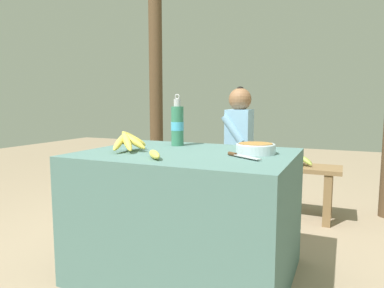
{
  "coord_description": "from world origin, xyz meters",
  "views": [
    {
      "loc": [
        0.79,
        -1.71,
        0.97
      ],
      "look_at": [
        0.01,
        0.05,
        0.74
      ],
      "focal_mm": 32.0,
      "sensor_mm": 36.0,
      "label": 1
    }
  ],
  "objects_px": {
    "water_bottle": "(177,125)",
    "support_post_near": "(156,86)",
    "knife": "(239,155)",
    "banana_bunch_green": "(302,159)",
    "serving_bowl": "(256,148)",
    "banana_bunch_ripe": "(129,141)",
    "wooden_bench": "(248,170)",
    "loose_banana_front": "(154,154)",
    "seated_vendor": "(234,139)"
  },
  "relations": [
    {
      "from": "support_post_near",
      "to": "knife",
      "type": "bearing_deg",
      "value": -49.1
    },
    {
      "from": "serving_bowl",
      "to": "water_bottle",
      "type": "xyz_separation_m",
      "value": [
        -0.54,
        0.14,
        0.1
      ]
    },
    {
      "from": "loose_banana_front",
      "to": "knife",
      "type": "height_order",
      "value": "loose_banana_front"
    },
    {
      "from": "serving_bowl",
      "to": "seated_vendor",
      "type": "height_order",
      "value": "seated_vendor"
    },
    {
      "from": "loose_banana_front",
      "to": "wooden_bench",
      "type": "distance_m",
      "value": 1.55
    },
    {
      "from": "wooden_bench",
      "to": "seated_vendor",
      "type": "relative_size",
      "value": 1.38
    },
    {
      "from": "wooden_bench",
      "to": "knife",
      "type": "bearing_deg",
      "value": -77.35
    },
    {
      "from": "banana_bunch_green",
      "to": "wooden_bench",
      "type": "bearing_deg",
      "value": 179.57
    },
    {
      "from": "knife",
      "to": "banana_bunch_green",
      "type": "distance_m",
      "value": 1.32
    },
    {
      "from": "loose_banana_front",
      "to": "wooden_bench",
      "type": "bearing_deg",
      "value": 87.09
    },
    {
      "from": "knife",
      "to": "seated_vendor",
      "type": "xyz_separation_m",
      "value": [
        -0.42,
        1.27,
        -0.06
      ]
    },
    {
      "from": "knife",
      "to": "loose_banana_front",
      "type": "bearing_deg",
      "value": -117.04
    },
    {
      "from": "serving_bowl",
      "to": "loose_banana_front",
      "type": "height_order",
      "value": "serving_bowl"
    },
    {
      "from": "banana_bunch_ripe",
      "to": "serving_bowl",
      "type": "distance_m",
      "value": 0.7
    },
    {
      "from": "serving_bowl",
      "to": "loose_banana_front",
      "type": "distance_m",
      "value": 0.55
    },
    {
      "from": "banana_bunch_green",
      "to": "seated_vendor",
      "type": "bearing_deg",
      "value": -176.69
    },
    {
      "from": "water_bottle",
      "to": "support_post_near",
      "type": "height_order",
      "value": "support_post_near"
    },
    {
      "from": "knife",
      "to": "banana_bunch_green",
      "type": "xyz_separation_m",
      "value": [
        0.16,
        1.3,
        -0.2
      ]
    },
    {
      "from": "loose_banana_front",
      "to": "support_post_near",
      "type": "distance_m",
      "value": 2.19
    },
    {
      "from": "water_bottle",
      "to": "wooden_bench",
      "type": "relative_size",
      "value": 0.21
    },
    {
      "from": "wooden_bench",
      "to": "support_post_near",
      "type": "bearing_deg",
      "value": 162.86
    },
    {
      "from": "seated_vendor",
      "to": "serving_bowl",
      "type": "bearing_deg",
      "value": 106.83
    },
    {
      "from": "loose_banana_front",
      "to": "seated_vendor",
      "type": "xyz_separation_m",
      "value": [
        -0.05,
        1.47,
        -0.07
      ]
    },
    {
      "from": "banana_bunch_green",
      "to": "knife",
      "type": "bearing_deg",
      "value": -97.07
    },
    {
      "from": "banana_bunch_ripe",
      "to": "wooden_bench",
      "type": "xyz_separation_m",
      "value": [
        0.34,
        1.34,
        -0.39
      ]
    },
    {
      "from": "water_bottle",
      "to": "loose_banana_front",
      "type": "relative_size",
      "value": 2.0
    },
    {
      "from": "support_post_near",
      "to": "water_bottle",
      "type": "bearing_deg",
      "value": -55.28
    },
    {
      "from": "banana_bunch_ripe",
      "to": "serving_bowl",
      "type": "xyz_separation_m",
      "value": [
        0.67,
        0.2,
        -0.03
      ]
    },
    {
      "from": "banana_bunch_ripe",
      "to": "seated_vendor",
      "type": "bearing_deg",
      "value": 80.7
    },
    {
      "from": "water_bottle",
      "to": "seated_vendor",
      "type": "distance_m",
      "value": 0.98
    },
    {
      "from": "banana_bunch_ripe",
      "to": "loose_banana_front",
      "type": "xyz_separation_m",
      "value": [
        0.26,
        -0.16,
        -0.04
      ]
    },
    {
      "from": "water_bottle",
      "to": "loose_banana_front",
      "type": "xyz_separation_m",
      "value": [
        0.13,
        -0.51,
        -0.11
      ]
    },
    {
      "from": "water_bottle",
      "to": "banana_bunch_green",
      "type": "distance_m",
      "value": 1.24
    },
    {
      "from": "loose_banana_front",
      "to": "banana_bunch_green",
      "type": "distance_m",
      "value": 1.61
    },
    {
      "from": "wooden_bench",
      "to": "loose_banana_front",
      "type": "bearing_deg",
      "value": -92.91
    },
    {
      "from": "banana_bunch_ripe",
      "to": "wooden_bench",
      "type": "relative_size",
      "value": 0.2
    },
    {
      "from": "support_post_near",
      "to": "serving_bowl",
      "type": "bearing_deg",
      "value": -45.32
    },
    {
      "from": "seated_vendor",
      "to": "support_post_near",
      "type": "height_order",
      "value": "support_post_near"
    },
    {
      "from": "knife",
      "to": "serving_bowl",
      "type": "bearing_deg",
      "value": 108.38
    },
    {
      "from": "knife",
      "to": "seated_vendor",
      "type": "height_order",
      "value": "seated_vendor"
    },
    {
      "from": "water_bottle",
      "to": "support_post_near",
      "type": "relative_size",
      "value": 0.14
    },
    {
      "from": "knife",
      "to": "banana_bunch_green",
      "type": "relative_size",
      "value": 0.76
    },
    {
      "from": "water_bottle",
      "to": "banana_bunch_green",
      "type": "bearing_deg",
      "value": 56.46
    },
    {
      "from": "seated_vendor",
      "to": "banana_bunch_ripe",
      "type": "bearing_deg",
      "value": 74.92
    },
    {
      "from": "water_bottle",
      "to": "banana_bunch_green",
      "type": "relative_size",
      "value": 1.24
    },
    {
      "from": "serving_bowl",
      "to": "knife",
      "type": "height_order",
      "value": "serving_bowl"
    },
    {
      "from": "wooden_bench",
      "to": "banana_bunch_green",
      "type": "height_order",
      "value": "banana_bunch_green"
    },
    {
      "from": "wooden_bench",
      "to": "support_post_near",
      "type": "distance_m",
      "value": 1.43
    },
    {
      "from": "support_post_near",
      "to": "loose_banana_front",
      "type": "bearing_deg",
      "value": -60.23
    },
    {
      "from": "serving_bowl",
      "to": "water_bottle",
      "type": "height_order",
      "value": "water_bottle"
    }
  ]
}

